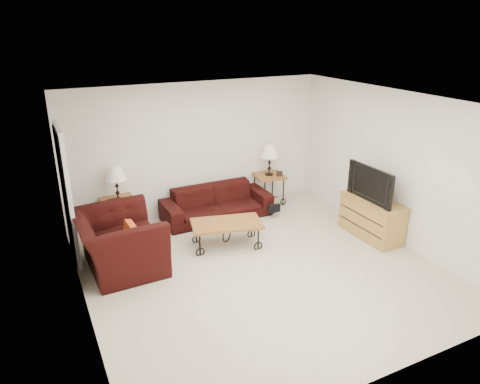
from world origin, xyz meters
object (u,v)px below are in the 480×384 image
lamp_right (269,160)px  television (375,183)px  sofa (217,203)px  lamp_left (117,183)px  backpack (271,204)px  armchair (119,242)px  side_table_right (269,189)px  coffee_table (227,234)px  tv_stand (371,218)px  side_table_left (120,216)px

lamp_right → television: size_ratio=0.60×
sofa → lamp_left: (-1.77, 0.18, 0.62)m
sofa → backpack: (0.96, -0.38, -0.06)m
armchair → side_table_right: bearing=-71.0°
sofa → coffee_table: bearing=-105.5°
coffee_table → tv_stand: tv_stand is taller
sofa → lamp_right: (1.23, 0.18, 0.63)m
side_table_right → sofa: bearing=-171.7°
armchair → side_table_left: bearing=-13.9°
lamp_right → backpack: 0.93m
sofa → side_table_right: side_table_right is taller
lamp_right → backpack: (-0.28, -0.56, -0.69)m
side_table_left → lamp_right: size_ratio=0.99×
side_table_left → tv_stand: size_ratio=0.54×
side_table_left → side_table_right: (3.00, 0.00, 0.00)m
sofa → television: bearing=-42.9°
coffee_table → side_table_right: bearing=40.3°
side_table_left → side_table_right: bearing=0.0°
lamp_right → coffee_table: bearing=-139.7°
lamp_left → side_table_left: bearing=0.0°
lamp_right → sofa: bearing=-171.7°
coffee_table → sofa: bearing=74.5°
side_table_right → coffee_table: bearing=-139.7°
backpack → armchair: bearing=-147.6°
coffee_table → armchair: bearing=177.9°
sofa → armchair: (-2.04, -1.07, 0.14)m
side_table_right → coffee_table: size_ratio=0.54×
television → tv_stand: bearing=90.0°
sofa → armchair: 2.30m
armchair → backpack: armchair is taller
tv_stand → backpack: 1.89m
side_table_right → backpack: 0.63m
tv_stand → television: television is taller
armchair → coffee_table: bearing=-93.9°
sofa → television: television is taller
side_table_right → armchair: (-3.27, -1.25, 0.13)m
lamp_left → lamp_right: lamp_right is taller
side_table_left → television: television is taller
backpack → side_table_left: bearing=-172.1°
side_table_left → tv_stand: (3.84, -2.08, 0.04)m
side_table_right → backpack: side_table_right is taller
lamp_left → coffee_table: 2.08m
sofa → lamp_left: 1.88m
side_table_right → television: (0.82, -2.08, 0.67)m
side_table_right → television: television is taller
side_table_left → lamp_left: 0.61m
side_table_right → armchair: size_ratio=0.46×
backpack → lamp_right: bearing=83.2°
lamp_left → lamp_right: (3.00, 0.00, 0.01)m
sofa → side_table_left: size_ratio=3.35×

